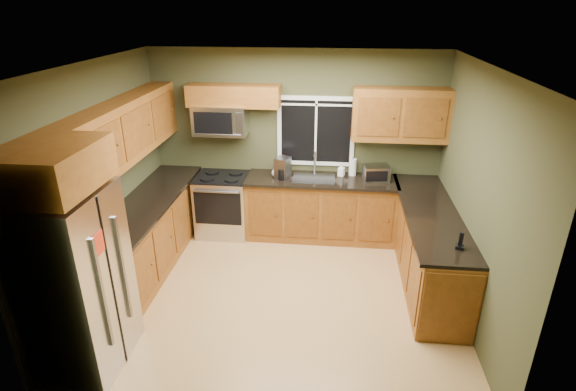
% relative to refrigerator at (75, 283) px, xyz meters
% --- Properties ---
extents(floor, '(4.20, 4.20, 0.00)m').
position_rel_refrigerator_xyz_m(floor, '(1.74, 1.30, -0.90)').
color(floor, tan).
rests_on(floor, ground).
extents(ceiling, '(4.20, 4.20, 0.00)m').
position_rel_refrigerator_xyz_m(ceiling, '(1.74, 1.30, 1.80)').
color(ceiling, white).
rests_on(ceiling, back_wall).
extents(back_wall, '(4.20, 0.00, 4.20)m').
position_rel_refrigerator_xyz_m(back_wall, '(1.74, 3.10, 0.45)').
color(back_wall, '#3C3F24').
rests_on(back_wall, ground).
extents(front_wall, '(4.20, 0.00, 4.20)m').
position_rel_refrigerator_xyz_m(front_wall, '(1.74, -0.50, 0.45)').
color(front_wall, '#3C3F24').
rests_on(front_wall, ground).
extents(left_wall, '(0.00, 3.60, 3.60)m').
position_rel_refrigerator_xyz_m(left_wall, '(-0.36, 1.30, 0.45)').
color(left_wall, '#3C3F24').
rests_on(left_wall, ground).
extents(right_wall, '(0.00, 3.60, 3.60)m').
position_rel_refrigerator_xyz_m(right_wall, '(3.84, 1.30, 0.45)').
color(right_wall, '#3C3F24').
rests_on(right_wall, ground).
extents(window, '(1.12, 0.03, 1.02)m').
position_rel_refrigerator_xyz_m(window, '(2.04, 3.08, 0.65)').
color(window, white).
rests_on(window, back_wall).
extents(base_cabinets_left, '(0.60, 2.65, 0.90)m').
position_rel_refrigerator_xyz_m(base_cabinets_left, '(-0.06, 1.78, -0.45)').
color(base_cabinets_left, brown).
rests_on(base_cabinets_left, ground).
extents(countertop_left, '(0.65, 2.65, 0.04)m').
position_rel_refrigerator_xyz_m(countertop_left, '(-0.04, 1.78, 0.02)').
color(countertop_left, black).
rests_on(countertop_left, base_cabinets_left).
extents(base_cabinets_back, '(2.17, 0.60, 0.90)m').
position_rel_refrigerator_xyz_m(base_cabinets_back, '(2.15, 2.80, -0.45)').
color(base_cabinets_back, brown).
rests_on(base_cabinets_back, ground).
extents(countertop_back, '(2.17, 0.65, 0.04)m').
position_rel_refrigerator_xyz_m(countertop_back, '(2.15, 2.78, 0.02)').
color(countertop_back, black).
rests_on(countertop_back, base_cabinets_back).
extents(base_cabinets_peninsula, '(0.60, 2.52, 0.90)m').
position_rel_refrigerator_xyz_m(base_cabinets_peninsula, '(3.54, 1.84, -0.45)').
color(base_cabinets_peninsula, brown).
rests_on(base_cabinets_peninsula, ground).
extents(countertop_peninsula, '(0.65, 2.50, 0.04)m').
position_rel_refrigerator_xyz_m(countertop_peninsula, '(3.51, 1.85, 0.02)').
color(countertop_peninsula, black).
rests_on(countertop_peninsula, base_cabinets_peninsula).
extents(upper_cabinets_left, '(0.33, 2.65, 0.72)m').
position_rel_refrigerator_xyz_m(upper_cabinets_left, '(-0.20, 1.78, 0.96)').
color(upper_cabinets_left, brown).
rests_on(upper_cabinets_left, left_wall).
extents(upper_cabinets_back_left, '(1.30, 0.33, 0.30)m').
position_rel_refrigerator_xyz_m(upper_cabinets_back_left, '(0.89, 2.94, 1.17)').
color(upper_cabinets_back_left, brown).
rests_on(upper_cabinets_back_left, back_wall).
extents(upper_cabinets_back_right, '(1.30, 0.33, 0.72)m').
position_rel_refrigerator_xyz_m(upper_cabinets_back_right, '(3.19, 2.94, 0.96)').
color(upper_cabinets_back_right, brown).
rests_on(upper_cabinets_back_right, back_wall).
extents(upper_cabinet_over_fridge, '(0.72, 0.90, 0.38)m').
position_rel_refrigerator_xyz_m(upper_cabinet_over_fridge, '(-0.00, 0.00, 1.13)').
color(upper_cabinet_over_fridge, brown).
rests_on(upper_cabinet_over_fridge, left_wall).
extents(refrigerator, '(0.74, 0.90, 1.80)m').
position_rel_refrigerator_xyz_m(refrigerator, '(0.00, 0.00, 0.00)').
color(refrigerator, '#B7B7BC').
rests_on(refrigerator, ground).
extents(range, '(0.76, 0.69, 0.94)m').
position_rel_refrigerator_xyz_m(range, '(0.69, 2.77, -0.43)').
color(range, '#B7B7BC').
rests_on(range, ground).
extents(microwave, '(0.76, 0.41, 0.42)m').
position_rel_refrigerator_xyz_m(microwave, '(0.69, 2.91, 0.83)').
color(microwave, '#B7B7BC').
rests_on(microwave, back_wall).
extents(sink, '(0.60, 0.42, 0.36)m').
position_rel_refrigerator_xyz_m(sink, '(2.04, 2.79, 0.05)').
color(sink, slate).
rests_on(sink, countertop_back).
extents(toaster_oven, '(0.39, 0.32, 0.22)m').
position_rel_refrigerator_xyz_m(toaster_oven, '(2.92, 2.80, 0.15)').
color(toaster_oven, '#B7B7BC').
rests_on(toaster_oven, countertop_back).
extents(coffee_maker, '(0.24, 0.28, 0.30)m').
position_rel_refrigerator_xyz_m(coffee_maker, '(1.59, 2.76, 0.18)').
color(coffee_maker, slate).
rests_on(coffee_maker, countertop_back).
extents(kettle, '(0.17, 0.17, 0.29)m').
position_rel_refrigerator_xyz_m(kettle, '(1.55, 2.76, 0.17)').
color(kettle, '#B7B7BC').
rests_on(kettle, countertop_back).
extents(paper_towel_roll, '(0.12, 0.12, 0.27)m').
position_rel_refrigerator_xyz_m(paper_towel_roll, '(2.59, 2.98, 0.16)').
color(paper_towel_roll, white).
rests_on(paper_towel_roll, countertop_back).
extents(soap_bottle_a, '(0.13, 0.13, 0.29)m').
position_rel_refrigerator_xyz_m(soap_bottle_a, '(1.59, 2.90, 0.18)').
color(soap_bottle_a, red).
rests_on(soap_bottle_a, countertop_back).
extents(soap_bottle_b, '(0.11, 0.11, 0.19)m').
position_rel_refrigerator_xyz_m(soap_bottle_b, '(2.43, 2.93, 0.13)').
color(soap_bottle_b, white).
rests_on(soap_bottle_b, countertop_back).
extents(soap_bottle_c, '(0.15, 0.15, 0.16)m').
position_rel_refrigerator_xyz_m(soap_bottle_c, '(1.49, 2.80, 0.12)').
color(soap_bottle_c, white).
rests_on(soap_bottle_c, countertop_back).
extents(cordless_phone, '(0.11, 0.11, 0.18)m').
position_rel_refrigerator_xyz_m(cordless_phone, '(3.64, 0.96, 0.09)').
color(cordless_phone, black).
rests_on(cordless_phone, countertop_peninsula).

